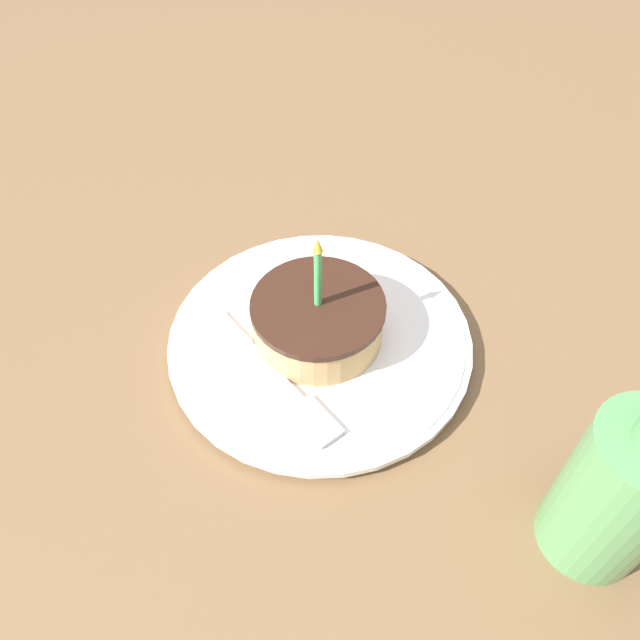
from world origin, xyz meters
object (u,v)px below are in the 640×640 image
Objects in this scene: plate at (320,340)px; fork at (280,382)px; cake_slice at (318,319)px; bottle at (621,490)px.

fork is at bearing 173.34° from plate.
plate is 0.03m from cake_slice.
fork is at bearing 175.03° from cake_slice.
bottle is (-0.07, -0.26, 0.04)m from cake_slice.
plate is 2.33× the size of cake_slice.
cake_slice is 0.64× the size of bottle.
bottle is at bearing -106.40° from plate.
bottle is (-0.07, -0.25, 0.07)m from plate.
cake_slice is 0.27m from bottle.
fork is (-0.06, 0.01, 0.01)m from plate.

